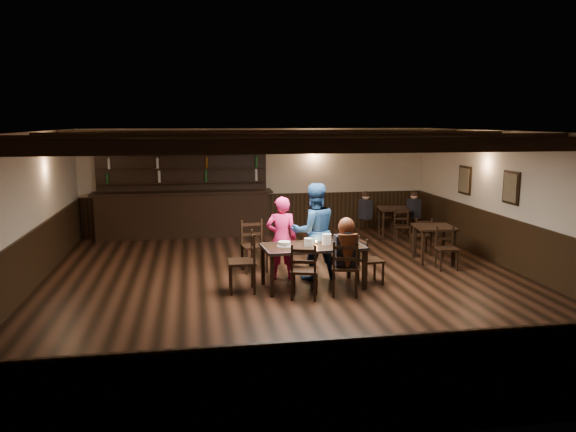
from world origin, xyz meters
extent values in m
plane|color=black|center=(0.00, 0.00, 0.00)|extent=(10.00, 10.00, 0.00)
cube|color=#C0B69F|center=(0.00, 5.00, 1.35)|extent=(9.00, 0.02, 2.70)
cube|color=#C0B69F|center=(0.00, -5.00, 1.35)|extent=(9.00, 0.02, 2.70)
cube|color=#C0B69F|center=(-4.50, 0.00, 1.35)|extent=(0.02, 10.00, 2.70)
cube|color=#C0B69F|center=(4.50, 0.00, 1.35)|extent=(0.02, 10.00, 2.70)
cube|color=silver|center=(0.00, 0.00, 2.70)|extent=(9.00, 10.00, 0.02)
cube|color=black|center=(0.00, 4.97, 0.50)|extent=(9.00, 0.04, 1.00)
cube|color=black|center=(0.00, -4.97, 0.50)|extent=(9.00, 0.04, 1.00)
cube|color=black|center=(-4.47, 0.00, 0.50)|extent=(0.04, 10.00, 1.00)
cube|color=black|center=(4.47, 0.00, 0.50)|extent=(0.04, 10.00, 1.00)
cube|color=black|center=(-1.90, 4.97, 1.85)|extent=(0.90, 0.03, 1.00)
cube|color=black|center=(-1.90, 4.95, 1.85)|extent=(0.80, 0.02, 0.90)
cube|color=black|center=(4.47, 0.50, 1.60)|extent=(0.03, 0.55, 0.65)
cube|color=#72664C|center=(4.45, 0.50, 1.60)|extent=(0.02, 0.45, 0.55)
cube|color=black|center=(4.47, 2.40, 1.55)|extent=(0.03, 0.55, 0.65)
cube|color=#72664C|center=(4.45, 2.40, 1.55)|extent=(0.02, 0.45, 0.55)
cube|color=black|center=(0.00, -3.00, 2.60)|extent=(8.90, 0.18, 0.18)
cube|color=black|center=(0.00, -1.00, 2.60)|extent=(8.90, 0.18, 0.18)
cube|color=black|center=(0.00, 1.00, 2.60)|extent=(8.90, 0.18, 0.18)
cube|color=black|center=(0.00, 3.00, 2.60)|extent=(8.90, 0.18, 0.18)
cube|color=black|center=(-0.42, -0.64, 0.35)|extent=(0.06, 0.06, 0.71)
cube|color=black|center=(-0.48, 0.11, 0.35)|extent=(0.06, 0.06, 0.71)
cube|color=black|center=(1.20, -0.51, 0.35)|extent=(0.06, 0.06, 0.71)
cube|color=black|center=(1.14, 0.24, 0.35)|extent=(0.06, 0.06, 0.71)
cube|color=black|center=(0.36, -0.20, 0.73)|extent=(1.81, 1.01, 0.04)
cube|color=#A5A8AD|center=(0.32, 0.22, 0.73)|extent=(1.74, 0.17, 0.05)
cube|color=#A5A8AD|center=(0.39, -0.62, 0.73)|extent=(1.74, 0.17, 0.05)
cube|color=#A5A8AD|center=(1.21, -0.13, 0.73)|extent=(0.10, 0.87, 0.05)
cube|color=#A5A8AD|center=(-0.50, -0.27, 0.73)|extent=(0.10, 0.87, 0.05)
cube|color=black|center=(0.32, -0.66, 0.22)|extent=(0.05, 0.05, 0.45)
cube|color=black|center=(0.22, -0.99, 0.22)|extent=(0.05, 0.05, 0.45)
cube|color=black|center=(-0.04, -0.55, 0.22)|extent=(0.05, 0.05, 0.45)
cube|color=black|center=(-0.14, -0.89, 0.22)|extent=(0.05, 0.05, 0.45)
cube|color=black|center=(0.09, -0.77, 0.47)|extent=(0.54, 0.52, 0.04)
cube|color=black|center=(0.04, -0.94, 0.70)|extent=(0.43, 0.16, 0.47)
cube|color=black|center=(0.04, -0.94, 0.65)|extent=(0.36, 0.13, 0.05)
cube|color=black|center=(0.04, -0.94, 0.84)|extent=(0.36, 0.13, 0.05)
cube|color=black|center=(1.03, -0.60, 0.23)|extent=(0.05, 0.05, 0.45)
cube|color=black|center=(0.93, -0.95, 0.23)|extent=(0.05, 0.05, 0.45)
cube|color=black|center=(0.66, -0.50, 0.23)|extent=(0.05, 0.05, 0.45)
cube|color=black|center=(0.57, -0.85, 0.23)|extent=(0.05, 0.05, 0.45)
cube|color=black|center=(0.80, -0.73, 0.47)|extent=(0.54, 0.52, 0.04)
cube|color=black|center=(0.75, -0.90, 0.71)|extent=(0.44, 0.15, 0.47)
cube|color=black|center=(0.75, -0.90, 0.66)|extent=(0.37, 0.12, 0.05)
cube|color=black|center=(0.75, -0.90, 0.85)|extent=(0.37, 0.12, 0.05)
cube|color=black|center=(-1.08, -0.03, 0.25)|extent=(0.04, 0.04, 0.49)
cube|color=black|center=(-0.69, -0.04, 0.25)|extent=(0.04, 0.04, 0.49)
cube|color=black|center=(-1.09, -0.44, 0.25)|extent=(0.04, 0.04, 0.49)
cube|color=black|center=(-0.70, -0.45, 0.25)|extent=(0.04, 0.04, 0.49)
cube|color=black|center=(-0.89, -0.24, 0.52)|extent=(0.47, 0.49, 0.05)
cube|color=black|center=(-0.69, -0.24, 0.78)|extent=(0.05, 0.48, 0.52)
cube|color=black|center=(-0.69, -0.24, 0.72)|extent=(0.04, 0.41, 0.06)
cube|color=black|center=(-0.69, -0.24, 0.93)|extent=(0.04, 0.41, 0.06)
cube|color=black|center=(1.61, -0.31, 0.20)|extent=(0.04, 0.04, 0.41)
cube|color=black|center=(1.29, -0.35, 0.20)|extent=(0.04, 0.04, 0.41)
cube|color=black|center=(1.57, 0.03, 0.20)|extent=(0.04, 0.04, 0.41)
cube|color=black|center=(1.25, -0.01, 0.20)|extent=(0.04, 0.04, 0.41)
cube|color=black|center=(1.43, -0.16, 0.43)|extent=(0.43, 0.44, 0.04)
cube|color=black|center=(1.27, -0.18, 0.64)|extent=(0.08, 0.40, 0.43)
cube|color=black|center=(1.27, -0.18, 0.60)|extent=(0.07, 0.34, 0.05)
cube|color=black|center=(1.27, -0.18, 0.77)|extent=(0.07, 0.34, 0.05)
cube|color=black|center=(-0.70, 0.82, 0.24)|extent=(0.04, 0.04, 0.47)
cube|color=black|center=(-0.76, 1.19, 0.24)|extent=(0.04, 0.04, 0.47)
cube|color=black|center=(-0.31, 0.88, 0.24)|extent=(0.04, 0.04, 0.47)
cube|color=black|center=(-0.37, 1.25, 0.24)|extent=(0.04, 0.04, 0.47)
cube|color=black|center=(-0.54, 1.04, 0.50)|extent=(0.52, 0.50, 0.04)
cube|color=black|center=(-0.56, 1.22, 0.74)|extent=(0.46, 0.11, 0.50)
cube|color=black|center=(-0.56, 1.22, 0.69)|extent=(0.40, 0.09, 0.06)
cube|color=black|center=(-0.56, 1.22, 0.89)|extent=(0.40, 0.09, 0.06)
imported|color=#EF164C|center=(-0.10, 0.40, 0.77)|extent=(0.59, 0.42, 1.54)
imported|color=navy|center=(0.49, 0.32, 0.89)|extent=(0.93, 0.76, 1.78)
cube|color=black|center=(0.80, -0.60, 0.53)|extent=(0.34, 0.34, 0.14)
cube|color=black|center=(0.80, -0.73, 0.77)|extent=(0.36, 0.21, 0.51)
cylinder|color=black|center=(0.80, -0.73, 1.01)|extent=(0.11, 0.36, 0.36)
sphere|color=#D8A384|center=(0.80, -0.73, 1.17)|extent=(0.23, 0.23, 0.23)
sphere|color=#35190C|center=(0.80, -0.76, 1.18)|extent=(0.28, 0.28, 0.28)
cone|color=#35190C|center=(0.80, -0.87, 0.75)|extent=(0.21, 0.21, 0.64)
cylinder|color=white|center=(-0.14, -0.18, 0.76)|extent=(0.26, 0.26, 0.01)
cylinder|color=white|center=(-0.14, -0.18, 0.80)|extent=(0.21, 0.21, 0.07)
cylinder|color=silver|center=(-0.14, -0.18, 0.79)|extent=(0.23, 0.23, 0.04)
cylinder|color=white|center=(0.27, -0.25, 0.82)|extent=(0.15, 0.15, 0.14)
cylinder|color=white|center=(0.61, -0.16, 0.85)|extent=(0.16, 0.16, 0.19)
cylinder|color=#A5A8AD|center=(0.44, -0.06, 0.77)|extent=(0.05, 0.05, 0.03)
sphere|color=orange|center=(0.44, -0.06, 0.79)|extent=(0.03, 0.03, 0.03)
cylinder|color=silver|center=(0.76, -0.24, 0.80)|extent=(0.04, 0.04, 0.10)
cylinder|color=#A5A8AD|center=(0.81, -0.29, 0.80)|extent=(0.03, 0.03, 0.09)
cylinder|color=silver|center=(0.62, -0.09, 0.81)|extent=(0.07, 0.07, 0.11)
cube|color=#9E1D11|center=(0.91, -0.24, 0.75)|extent=(0.41, 0.38, 0.00)
cube|color=#0F214B|center=(0.91, -0.04, 0.75)|extent=(0.30, 0.21, 0.00)
cube|color=black|center=(-1.92, 4.65, 0.55)|extent=(4.24, 0.60, 1.10)
cube|color=black|center=(-1.92, 4.65, 1.12)|extent=(4.44, 0.70, 0.05)
cube|color=black|center=(-1.92, 4.92, 1.10)|extent=(4.24, 0.10, 2.20)
cube|color=black|center=(-1.92, 4.82, 1.35)|extent=(4.14, 0.22, 0.03)
cube|color=black|center=(-1.92, 4.82, 1.70)|extent=(4.14, 0.22, 0.03)
cube|color=black|center=(-1.92, 4.82, 2.05)|extent=(4.14, 0.22, 0.03)
cube|color=black|center=(3.21, 1.17, 0.73)|extent=(0.85, 0.85, 0.04)
cube|color=black|center=(2.86, 0.88, 0.35)|extent=(0.05, 0.05, 0.71)
cube|color=black|center=(2.92, 1.52, 0.35)|extent=(0.05, 0.05, 0.71)
cube|color=black|center=(3.50, 0.82, 0.35)|extent=(0.05, 0.05, 0.71)
cube|color=black|center=(3.56, 1.46, 0.35)|extent=(0.05, 0.05, 0.71)
cube|color=black|center=(3.25, 3.65, 0.73)|extent=(0.86, 0.86, 0.04)
cube|color=black|center=(2.90, 3.40, 0.35)|extent=(0.05, 0.05, 0.71)
cube|color=black|center=(3.00, 4.00, 0.35)|extent=(0.05, 0.05, 0.71)
cube|color=black|center=(3.50, 3.30, 0.35)|extent=(0.05, 0.05, 0.71)
cube|color=black|center=(3.60, 3.90, 0.35)|extent=(0.05, 0.05, 0.71)
cube|color=black|center=(2.57, 3.82, 0.71)|extent=(0.30, 0.38, 0.48)
sphere|color=#D8A384|center=(2.57, 3.82, 1.03)|extent=(0.19, 0.19, 0.19)
sphere|color=black|center=(2.57, 3.82, 1.06)|extent=(0.19, 0.19, 0.19)
cube|color=black|center=(3.80, 3.71, 0.71)|extent=(0.29, 0.38, 0.48)
sphere|color=#D8A384|center=(3.80, 3.71, 1.04)|extent=(0.19, 0.19, 0.19)
sphere|color=black|center=(3.80, 3.71, 1.07)|extent=(0.20, 0.20, 0.20)
camera|label=1|loc=(-1.67, -9.52, 2.89)|focal=35.00mm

